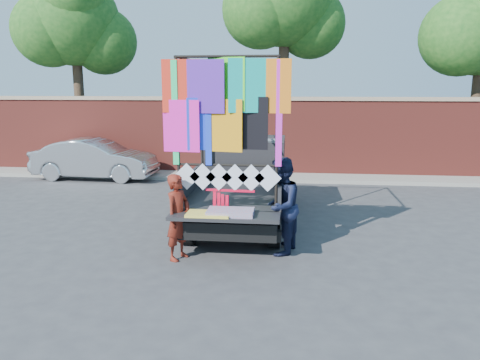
# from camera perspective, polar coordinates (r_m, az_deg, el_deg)

# --- Properties ---
(ground) EXTENTS (90.00, 90.00, 0.00)m
(ground) POSITION_cam_1_polar(r_m,az_deg,el_deg) (9.17, -2.32, -7.53)
(ground) COLOR #38383A
(ground) RESTS_ON ground
(brick_wall) EXTENTS (30.00, 0.45, 2.61)m
(brick_wall) POSITION_cam_1_polar(r_m,az_deg,el_deg) (15.71, 1.44, 5.44)
(brick_wall) COLOR maroon
(brick_wall) RESTS_ON ground
(curb) EXTENTS (30.00, 1.20, 0.12)m
(curb) POSITION_cam_1_polar(r_m,az_deg,el_deg) (15.21, 1.19, 0.42)
(curb) COLOR gray
(curb) RESTS_ON ground
(tree_left) EXTENTS (4.20, 3.30, 7.05)m
(tree_left) POSITION_cam_1_polar(r_m,az_deg,el_deg) (18.54, -19.58, 17.48)
(tree_left) COLOR #38281C
(tree_left) RESTS_ON ground
(tree_mid) EXTENTS (4.20, 3.30, 7.73)m
(tree_mid) POSITION_cam_1_polar(r_m,az_deg,el_deg) (16.91, 5.55, 20.69)
(tree_mid) COLOR #38281C
(tree_mid) RESTS_ON ground
(pickup_truck) EXTENTS (2.20, 5.52, 3.47)m
(pickup_truck) POSITION_cam_1_polar(r_m,az_deg,el_deg) (10.81, 0.37, 0.26)
(pickup_truck) COLOR black
(pickup_truck) RESTS_ON ground
(sedan) EXTENTS (3.98, 1.53, 1.29)m
(sedan) POSITION_cam_1_polar(r_m,az_deg,el_deg) (15.77, -17.26, 2.46)
(sedan) COLOR #B5B9BD
(sedan) RESTS_ON ground
(woman) EXTENTS (0.55, 0.65, 1.51)m
(woman) POSITION_cam_1_polar(r_m,az_deg,el_deg) (8.15, -7.55, -4.51)
(woman) COLOR maroon
(woman) RESTS_ON ground
(man) EXTENTS (0.84, 0.98, 1.75)m
(man) POSITION_cam_1_polar(r_m,az_deg,el_deg) (8.36, 4.99, -3.20)
(man) COLOR #161C37
(man) RESTS_ON ground
(streamer_bundle) EXTENTS (0.87, 0.11, 0.60)m
(streamer_bundle) POSITION_cam_1_polar(r_m,az_deg,el_deg) (8.15, -1.88, -2.49)
(streamer_bundle) COLOR red
(streamer_bundle) RESTS_ON ground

